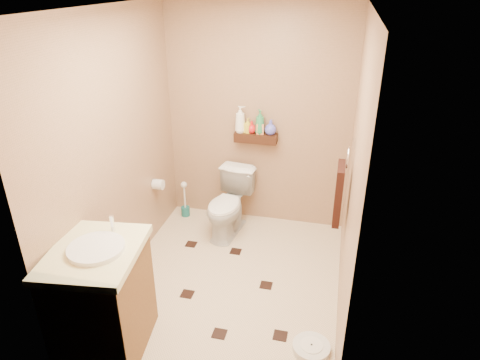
# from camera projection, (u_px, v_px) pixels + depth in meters

# --- Properties ---
(ground) EXTENTS (2.50, 2.50, 0.00)m
(ground) POSITION_uv_depth(u_px,v_px,m) (229.00, 282.00, 4.01)
(ground) COLOR beige
(ground) RESTS_ON ground
(wall_back) EXTENTS (2.00, 0.04, 2.40)m
(wall_back) POSITION_uv_depth(u_px,v_px,m) (258.00, 119.00, 4.58)
(wall_back) COLOR #9F765B
(wall_back) RESTS_ON ground
(wall_front) EXTENTS (2.00, 0.04, 2.40)m
(wall_front) POSITION_uv_depth(u_px,v_px,m) (169.00, 252.00, 2.39)
(wall_front) COLOR #9F765B
(wall_front) RESTS_ON ground
(wall_left) EXTENTS (0.04, 2.50, 2.40)m
(wall_left) POSITION_uv_depth(u_px,v_px,m) (116.00, 154.00, 3.70)
(wall_left) COLOR #9F765B
(wall_left) RESTS_ON ground
(wall_right) EXTENTS (0.04, 2.50, 2.40)m
(wall_right) POSITION_uv_depth(u_px,v_px,m) (353.00, 177.00, 3.27)
(wall_right) COLOR #9F765B
(wall_right) RESTS_ON ground
(ceiling) EXTENTS (2.00, 2.50, 0.02)m
(ceiling) POSITION_uv_depth(u_px,v_px,m) (225.00, 7.00, 2.97)
(ceiling) COLOR white
(ceiling) RESTS_ON wall_back
(wall_shelf) EXTENTS (0.46, 0.14, 0.10)m
(wall_shelf) POSITION_uv_depth(u_px,v_px,m) (256.00, 138.00, 4.59)
(wall_shelf) COLOR #33160D
(wall_shelf) RESTS_ON wall_back
(floor_accents) EXTENTS (1.23, 1.25, 0.01)m
(floor_accents) POSITION_uv_depth(u_px,v_px,m) (228.00, 287.00, 3.94)
(floor_accents) COLOR black
(floor_accents) RESTS_ON ground
(toilet) EXTENTS (0.49, 0.74, 0.71)m
(toilet) POSITION_uv_depth(u_px,v_px,m) (228.00, 204.00, 4.63)
(toilet) COLOR white
(toilet) RESTS_ON ground
(vanity) EXTENTS (0.69, 0.81, 1.04)m
(vanity) POSITION_uv_depth(u_px,v_px,m) (103.00, 299.00, 3.12)
(vanity) COLOR brown
(vanity) RESTS_ON ground
(bathroom_scale) EXTENTS (0.37, 0.37, 0.06)m
(bathroom_scale) POSITION_uv_depth(u_px,v_px,m) (311.00, 348.00, 3.27)
(bathroom_scale) COLOR silver
(bathroom_scale) RESTS_ON ground
(toilet_brush) EXTENTS (0.10, 0.10, 0.44)m
(toilet_brush) POSITION_uv_depth(u_px,v_px,m) (185.00, 204.00, 5.05)
(toilet_brush) COLOR #196463
(toilet_brush) RESTS_ON ground
(towel_ring) EXTENTS (0.12, 0.30, 0.76)m
(towel_ring) POSITION_uv_depth(u_px,v_px,m) (339.00, 191.00, 3.62)
(towel_ring) COLOR silver
(towel_ring) RESTS_ON wall_right
(toilet_paper) EXTENTS (0.12, 0.11, 0.12)m
(toilet_paper) POSITION_uv_depth(u_px,v_px,m) (158.00, 184.00, 4.51)
(toilet_paper) COLOR silver
(toilet_paper) RESTS_ON wall_left
(bottle_a) EXTENTS (0.12, 0.12, 0.29)m
(bottle_a) POSITION_uv_depth(u_px,v_px,m) (240.00, 119.00, 4.54)
(bottle_a) COLOR white
(bottle_a) RESTS_ON wall_shelf
(bottle_b) EXTENTS (0.09, 0.09, 0.16)m
(bottle_b) POSITION_uv_depth(u_px,v_px,m) (248.00, 126.00, 4.55)
(bottle_b) COLOR gold
(bottle_b) RESTS_ON wall_shelf
(bottle_c) EXTENTS (0.12, 0.12, 0.13)m
(bottle_c) POSITION_uv_depth(u_px,v_px,m) (252.00, 127.00, 4.55)
(bottle_c) COLOR red
(bottle_c) RESTS_ON wall_shelf
(bottle_d) EXTENTS (0.14, 0.14, 0.26)m
(bottle_d) POSITION_uv_depth(u_px,v_px,m) (260.00, 122.00, 4.50)
(bottle_d) COLOR #2E8B51
(bottle_d) RESTS_ON wall_shelf
(bottle_e) EXTENTS (0.09, 0.09, 0.17)m
(bottle_e) POSITION_uv_depth(u_px,v_px,m) (260.00, 126.00, 4.52)
(bottle_e) COLOR #FF9054
(bottle_e) RESTS_ON wall_shelf
(bottle_f) EXTENTS (0.15, 0.15, 0.16)m
(bottle_f) POSITION_uv_depth(u_px,v_px,m) (271.00, 127.00, 4.50)
(bottle_f) COLOR #5559D4
(bottle_f) RESTS_ON wall_shelf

